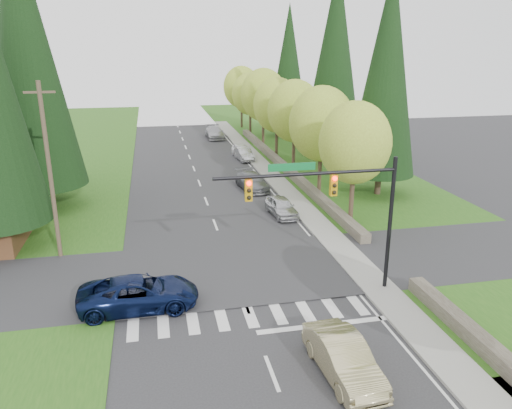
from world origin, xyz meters
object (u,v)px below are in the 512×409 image
object	(u,v)px
sedan_champagne	(343,358)
parked_car_d	(241,150)
parked_car_b	(252,181)
parked_car_c	(244,154)
parked_car_e	(215,132)
suv_navy	(139,293)
parked_car_a	(282,207)

from	to	relation	value
sedan_champagne	parked_car_d	world-z (taller)	sedan_champagne
parked_car_b	parked_car_c	xyz separation A→B (m)	(1.40, 11.14, -0.05)
parked_car_c	parked_car_e	bearing A→B (deg)	91.50
suv_navy	parked_car_a	bearing A→B (deg)	-41.72
sedan_champagne	parked_car_d	bearing A→B (deg)	81.22
parked_car_a	sedan_champagne	bearing A→B (deg)	-102.42
sedan_champagne	parked_car_c	distance (m)	36.55
parked_car_a	parked_car_c	size ratio (longest dim) A/B	1.00
suv_navy	parked_car_b	distance (m)	20.74
sedan_champagne	parked_car_e	xyz separation A→B (m)	(1.64, 49.91, 0.02)
parked_car_a	parked_car_c	bearing A→B (deg)	83.00
sedan_champagne	parked_car_e	distance (m)	49.94
parked_car_c	parked_car_d	size ratio (longest dim) A/B	1.00
sedan_champagne	suv_navy	bearing A→B (deg)	134.07
parked_car_c	parked_car_e	xyz separation A→B (m)	(-1.40, 13.48, 0.12)
parked_car_b	parked_car_e	xyz separation A→B (m)	(0.00, 24.62, 0.07)
parked_car_b	parked_car_c	distance (m)	11.23
parked_car_e	parked_car_d	bearing A→B (deg)	-83.64
parked_car_d	parked_car_a	bearing A→B (deg)	-94.81
sedan_champagne	parked_car_c	bearing A→B (deg)	80.99
suv_navy	parked_car_c	distance (m)	31.57
sedan_champagne	parked_car_d	distance (m)	38.37
parked_car_a	parked_car_b	bearing A→B (deg)	90.98
suv_navy	parked_car_b	size ratio (longest dim) A/B	1.15
parked_car_a	parked_car_d	size ratio (longest dim) A/B	1.00
parked_car_a	parked_car_b	size ratio (longest dim) A/B	0.82
suv_navy	parked_car_d	bearing A→B (deg)	-19.47
parked_car_b	parked_car_c	size ratio (longest dim) A/B	1.22
parked_car_b	sedan_champagne	bearing A→B (deg)	-100.40
parked_car_c	parked_car_e	world-z (taller)	parked_car_e
parked_car_c	parked_car_d	bearing A→B (deg)	85.57
parked_car_a	parked_car_c	world-z (taller)	parked_car_a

